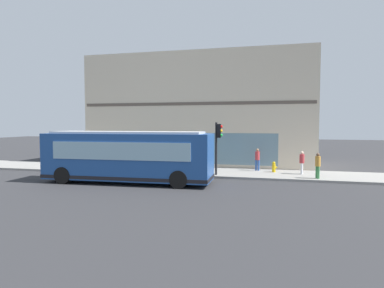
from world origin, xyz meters
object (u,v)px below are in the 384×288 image
object	(u,v)px
pedestrian_near_hydrant	(155,154)
newspaper_vending_box	(116,160)
pedestrian_by_light_pole	(302,161)
pedestrian_near_building_entrance	(257,158)
city_bus_nearside	(128,157)
fire_hydrant	(274,167)
traffic_light_near_corner	(218,138)
pedestrian_walking_along_curb	(318,164)

from	to	relation	value
pedestrian_near_hydrant	newspaper_vending_box	xyz separation A→B (m)	(0.37, 3.46, -0.57)
pedestrian_by_light_pole	pedestrian_near_building_entrance	distance (m)	3.17
city_bus_nearside	pedestrian_by_light_pole	world-z (taller)	city_bus_nearside
city_bus_nearside	fire_hydrant	distance (m)	10.18
pedestrian_near_building_entrance	newspaper_vending_box	distance (m)	11.22
fire_hydrant	newspaper_vending_box	xyz separation A→B (m)	(0.59, 12.38, 0.09)
fire_hydrant	newspaper_vending_box	size ratio (longest dim) A/B	0.82
pedestrian_by_light_pole	city_bus_nearside	bearing A→B (deg)	116.33
city_bus_nearside	traffic_light_near_corner	xyz separation A→B (m)	(3.40, -4.87, 1.01)
traffic_light_near_corner	pedestrian_near_hydrant	distance (m)	6.04
city_bus_nearside	pedestrian_near_building_entrance	size ratio (longest dim) A/B	6.40
traffic_light_near_corner	pedestrian_near_building_entrance	bearing A→B (deg)	-41.17
fire_hydrant	newspaper_vending_box	distance (m)	12.39
fire_hydrant	pedestrian_near_hydrant	size ratio (longest dim) A/B	0.42
pedestrian_near_building_entrance	newspaper_vending_box	world-z (taller)	pedestrian_near_building_entrance
fire_hydrant	pedestrian_near_hydrant	distance (m)	8.95
traffic_light_near_corner	pedestrian_walking_along_curb	xyz separation A→B (m)	(0.06, -6.20, -1.51)
pedestrian_walking_along_curb	newspaper_vending_box	size ratio (longest dim) A/B	1.75
fire_hydrant	pedestrian_by_light_pole	bearing A→B (deg)	-106.41
fire_hydrant	pedestrian_by_light_pole	xyz separation A→B (m)	(-0.54, -1.82, 0.51)
traffic_light_near_corner	pedestrian_near_hydrant	size ratio (longest dim) A/B	1.95
pedestrian_by_light_pole	pedestrian_near_building_entrance	size ratio (longest dim) A/B	0.97
city_bus_nearside	fire_hydrant	bearing A→B (deg)	-56.37
pedestrian_near_building_entrance	pedestrian_by_light_pole	bearing A→B (deg)	-109.60
pedestrian_by_light_pole	newspaper_vending_box	xyz separation A→B (m)	(1.12, 14.20, -0.42)
pedestrian_by_light_pole	pedestrian_near_hydrant	xyz separation A→B (m)	(0.75, 10.74, 0.15)
pedestrian_near_hydrant	traffic_light_near_corner	bearing A→B (deg)	-114.38
traffic_light_near_corner	fire_hydrant	bearing A→B (deg)	-58.20
fire_hydrant	pedestrian_walking_along_curb	distance (m)	3.45
fire_hydrant	pedestrian_near_building_entrance	xyz separation A→B (m)	(0.53, 1.17, 0.54)
pedestrian_near_hydrant	pedestrian_near_building_entrance	size ratio (longest dim) A/B	1.12
traffic_light_near_corner	pedestrian_near_building_entrance	distance (m)	3.94
city_bus_nearside	newspaper_vending_box	bearing A→B (deg)	32.52
pedestrian_near_hydrant	newspaper_vending_box	bearing A→B (deg)	83.90
traffic_light_near_corner	pedestrian_near_hydrant	bearing A→B (deg)	65.62
city_bus_nearside	traffic_light_near_corner	bearing A→B (deg)	-55.07
city_bus_nearside	pedestrian_near_hydrant	world-z (taller)	city_bus_nearside
traffic_light_near_corner	pedestrian_walking_along_curb	world-z (taller)	traffic_light_near_corner
pedestrian_near_hydrant	fire_hydrant	bearing A→B (deg)	-91.40
pedestrian_by_light_pole	pedestrian_walking_along_curb	distance (m)	1.82
city_bus_nearside	pedestrian_near_hydrant	xyz separation A→B (m)	(5.82, 0.49, -0.38)
city_bus_nearside	pedestrian_walking_along_curb	xyz separation A→B (m)	(3.45, -11.07, -0.51)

